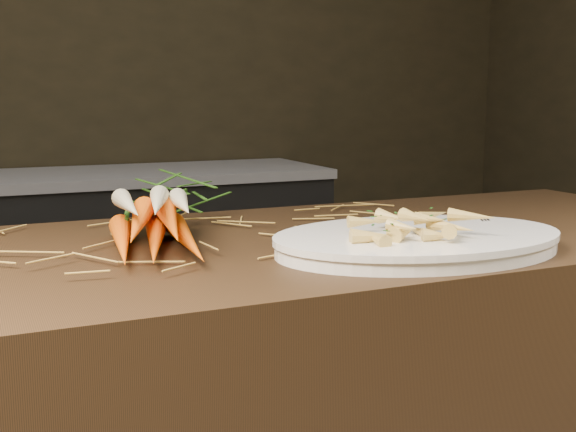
{
  "coord_description": "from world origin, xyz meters",
  "views": [
    {
      "loc": [
        -0.23,
        -0.84,
        1.15
      ],
      "look_at": [
        0.24,
        0.2,
        0.96
      ],
      "focal_mm": 45.0,
      "sensor_mm": 36.0,
      "label": 1
    }
  ],
  "objects": [
    {
      "name": "back_counter",
      "position": [
        0.3,
        2.18,
        0.42
      ],
      "size": [
        1.82,
        0.62,
        0.84
      ],
      "color": "black",
      "rests_on": "ground"
    },
    {
      "name": "straw_bedding",
      "position": [
        0.0,
        0.3,
        0.91
      ],
      "size": [
        1.4,
        0.6,
        0.02
      ],
      "primitive_type": null,
      "color": "olive",
      "rests_on": "main_counter"
    },
    {
      "name": "root_veg_bunch",
      "position": [
        0.08,
        0.44,
        0.95
      ],
      "size": [
        0.29,
        0.6,
        0.11
      ],
      "rotation": [
        0.0,
        0.0,
        -0.23
      ],
      "color": "#E9550A",
      "rests_on": "main_counter"
    },
    {
      "name": "serving_platter",
      "position": [
        0.44,
        0.12,
        0.91
      ],
      "size": [
        0.51,
        0.36,
        0.03
      ],
      "primitive_type": null,
      "rotation": [
        0.0,
        0.0,
        -0.07
      ],
      "color": "white",
      "rests_on": "main_counter"
    },
    {
      "name": "roasted_veg_heap",
      "position": [
        0.44,
        0.12,
        0.95
      ],
      "size": [
        0.25,
        0.19,
        0.05
      ],
      "primitive_type": null,
      "rotation": [
        0.0,
        0.0,
        -0.07
      ],
      "color": "#B39045",
      "rests_on": "serving_platter"
    },
    {
      "name": "serving_fork",
      "position": [
        0.61,
        0.09,
        0.93
      ],
      "size": [
        0.1,
        0.17,
        0.0
      ],
      "primitive_type": "cube",
      "rotation": [
        0.0,
        0.0,
        -0.46
      ],
      "color": "silver",
      "rests_on": "serving_platter"
    }
  ]
}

